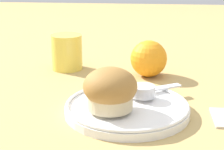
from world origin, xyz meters
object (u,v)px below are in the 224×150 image
Objects in this scene: butter_knife at (137,92)px; muffin at (110,90)px; orange_fruit at (149,59)px; juice_glass at (67,52)px.

muffin is at bearing -149.59° from butter_knife.
orange_fruit is at bearing 75.37° from muffin.
muffin is 0.25m from orange_fruit.
butter_knife is 2.04× the size of juice_glass.
juice_glass is at bearing 169.21° from orange_fruit.
juice_glass is at bearing 100.40° from butter_knife.
butter_knife is 2.07× the size of orange_fruit.
butter_knife is at bearing -97.17° from orange_fruit.
muffin is 1.08× the size of juice_glass.
orange_fruit is (0.02, 0.17, 0.02)m from butter_knife.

